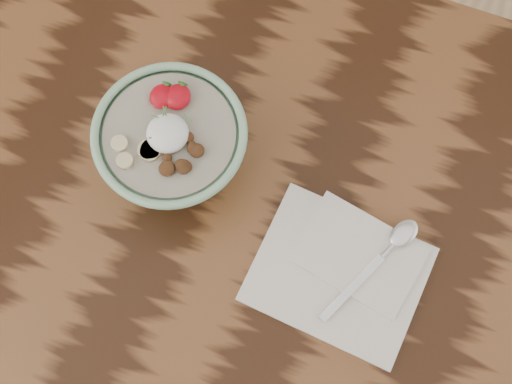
% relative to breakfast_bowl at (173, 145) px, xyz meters
% --- Properties ---
extents(table, '(1.60, 0.90, 0.75)m').
position_rel_breakfast_bowl_xyz_m(table, '(0.22, -0.05, -0.16)').
color(table, black).
rests_on(table, ground).
extents(breakfast_bowl, '(0.21, 0.21, 0.14)m').
position_rel_breakfast_bowl_xyz_m(breakfast_bowl, '(0.00, 0.00, 0.00)').
color(breakfast_bowl, '#8BBC96').
rests_on(breakfast_bowl, table).
extents(napkin, '(0.24, 0.21, 0.01)m').
position_rel_breakfast_bowl_xyz_m(napkin, '(0.28, -0.07, -0.06)').
color(napkin, white).
rests_on(napkin, table).
extents(spoon, '(0.10, 0.18, 0.01)m').
position_rel_breakfast_bowl_xyz_m(spoon, '(0.33, -0.02, -0.05)').
color(spoon, silver).
rests_on(spoon, napkin).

